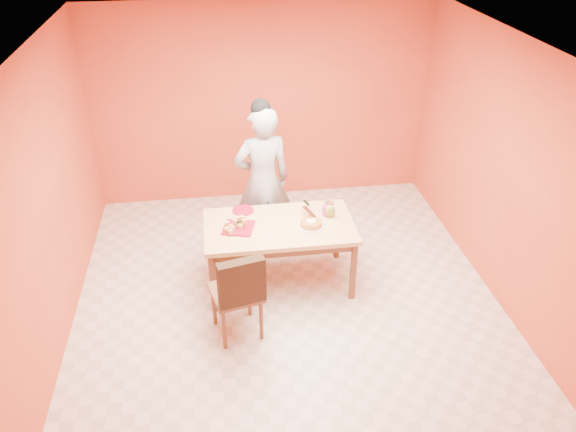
{
  "coord_description": "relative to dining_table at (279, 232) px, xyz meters",
  "views": [
    {
      "loc": [
        -0.66,
        -4.64,
        3.93
      ],
      "look_at": [
        0.04,
        0.3,
        0.92
      ],
      "focal_mm": 35.0,
      "sensor_mm": 36.0,
      "label": 1
    }
  ],
  "objects": [
    {
      "name": "white_cake_plate",
      "position": [
        0.33,
        -0.08,
        0.1
      ],
      "size": [
        0.37,
        0.37,
        0.01
      ],
      "primitive_type": "cylinder",
      "rotation": [
        0.0,
        0.0,
        -0.3
      ],
      "color": "silver",
      "rests_on": "dining_table"
    },
    {
      "name": "dining_chair",
      "position": [
        -0.52,
        -0.77,
        -0.14
      ],
      "size": [
        0.57,
        0.63,
        1.01
      ],
      "rotation": [
        0.0,
        0.0,
        0.23
      ],
      "color": "brown",
      "rests_on": "floor"
    },
    {
      "name": "person",
      "position": [
        -0.1,
        0.73,
        0.25
      ],
      "size": [
        0.73,
        0.55,
        1.83
      ],
      "primitive_type": "imported",
      "rotation": [
        0.0,
        0.0,
        3.32
      ],
      "color": "gray",
      "rests_on": "floor"
    },
    {
      "name": "floor",
      "position": [
        0.05,
        -0.4,
        -0.67
      ],
      "size": [
        5.0,
        5.0,
        0.0
      ],
      "primitive_type": "plane",
      "color": "silver",
      "rests_on": "ground"
    },
    {
      "name": "wall_right",
      "position": [
        2.3,
        -0.4,
        0.68
      ],
      "size": [
        0.0,
        5.0,
        5.0
      ],
      "primitive_type": "plane",
      "rotation": [
        1.57,
        0.0,
        -1.57
      ],
      "color": "#D24F30",
      "rests_on": "floor"
    },
    {
      "name": "checker_tin",
      "position": [
        0.61,
        0.35,
        0.11
      ],
      "size": [
        0.12,
        0.12,
        0.03
      ],
      "primitive_type": "cylinder",
      "rotation": [
        0.0,
        0.0,
        -0.24
      ],
      "color": "#38210F",
      "rests_on": "dining_table"
    },
    {
      "name": "wall_back",
      "position": [
        0.05,
        2.1,
        0.68
      ],
      "size": [
        4.5,
        0.0,
        4.5
      ],
      "primitive_type": "plane",
      "rotation": [
        1.57,
        0.0,
        0.0
      ],
      "color": "#D24F30",
      "rests_on": "floor"
    },
    {
      "name": "magenta_glass",
      "position": [
        0.53,
        0.13,
        0.15
      ],
      "size": [
        0.09,
        0.09,
        0.11
      ],
      "primitive_type": "cylinder",
      "rotation": [
        0.0,
        0.0,
        0.2
      ],
      "color": "#D31F89",
      "rests_on": "dining_table"
    },
    {
      "name": "pastry_platter",
      "position": [
        -0.43,
        -0.01,
        0.1
      ],
      "size": [
        0.38,
        0.38,
        0.02
      ],
      "primitive_type": "cube",
      "rotation": [
        0.0,
        0.0,
        -0.27
      ],
      "color": "maroon",
      "rests_on": "dining_table"
    },
    {
      "name": "egg_ornament",
      "position": [
        0.57,
        0.09,
        0.17
      ],
      "size": [
        0.12,
        0.09,
        0.14
      ],
      "primitive_type": "ellipsoid",
      "rotation": [
        0.0,
        0.0,
        -0.03
      ],
      "color": "olive",
      "rests_on": "dining_table"
    },
    {
      "name": "pastry_pile",
      "position": [
        -0.43,
        -0.01,
        0.16
      ],
      "size": [
        0.28,
        0.28,
        0.09
      ],
      "primitive_type": null,
      "color": "tan",
      "rests_on": "pastry_platter"
    },
    {
      "name": "cake_server",
      "position": [
        0.34,
        0.1,
        0.17
      ],
      "size": [
        0.12,
        0.26,
        0.01
      ],
      "primitive_type": "cube",
      "rotation": [
        0.0,
        0.0,
        0.31
      ],
      "color": "silver",
      "rests_on": "sponge_cake"
    },
    {
      "name": "dining_table",
      "position": [
        0.0,
        0.0,
        0.0
      ],
      "size": [
        1.6,
        0.9,
        0.76
      ],
      "color": "tan",
      "rests_on": "floor"
    },
    {
      "name": "wall_left",
      "position": [
        -2.2,
        -0.4,
        0.68
      ],
      "size": [
        0.0,
        5.0,
        5.0
      ],
      "primitive_type": "plane",
      "rotation": [
        1.57,
        0.0,
        1.57
      ],
      "color": "#D24F30",
      "rests_on": "floor"
    },
    {
      "name": "red_dinner_plate",
      "position": [
        -0.36,
        0.35,
        0.1
      ],
      "size": [
        0.26,
        0.26,
        0.01
      ],
      "primitive_type": "cylinder",
      "rotation": [
        0.0,
        0.0,
        -0.07
      ],
      "color": "maroon",
      "rests_on": "dining_table"
    },
    {
      "name": "ceiling",
      "position": [
        0.05,
        -0.4,
        2.03
      ],
      "size": [
        5.0,
        5.0,
        0.0
      ],
      "primitive_type": "plane",
      "rotation": [
        3.14,
        0.0,
        0.0
      ],
      "color": "white",
      "rests_on": "wall_back"
    },
    {
      "name": "sponge_cake",
      "position": [
        0.33,
        -0.08,
        0.13
      ],
      "size": [
        0.27,
        0.27,
        0.05
      ],
      "primitive_type": "cylinder",
      "rotation": [
        0.0,
        0.0,
        -0.16
      ],
      "color": "#C28A32",
      "rests_on": "white_cake_plate"
    }
  ]
}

